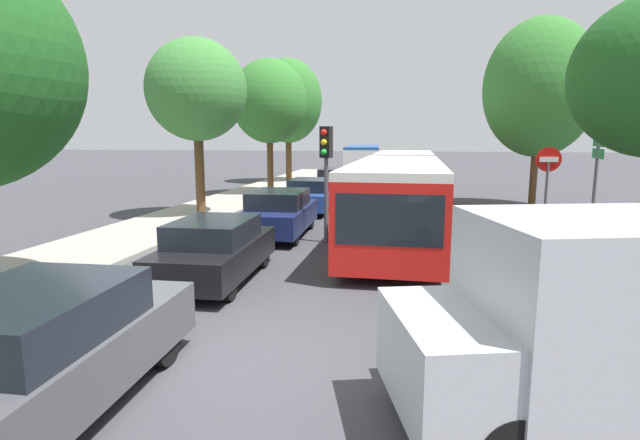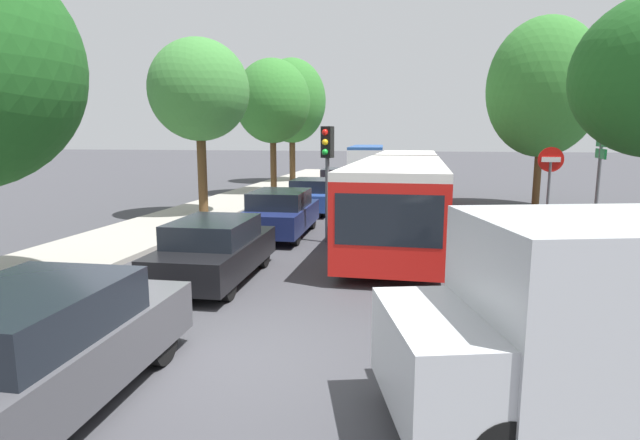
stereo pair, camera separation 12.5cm
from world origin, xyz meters
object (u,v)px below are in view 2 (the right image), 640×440
(city_bus_rear, at_px, (367,159))
(queued_car_black, at_px, (215,250))
(queued_car_blue, at_px, (313,195))
(direction_sign_post, at_px, (601,155))
(tree_right_mid, at_px, (546,91))
(articulated_bus, at_px, (403,186))
(queued_car_red, at_px, (340,183))
(tree_left_far, at_px, (272,104))
(queued_car_graphite, at_px, (35,351))
(no_entry_sign, at_px, (549,181))
(tree_left_mid, at_px, (199,91))
(traffic_light, at_px, (327,158))
(tree_left_distant, at_px, (292,101))
(queued_car_navy, at_px, (281,213))

(city_bus_rear, distance_m, queued_car_black, 29.89)
(queued_car_black, bearing_deg, queued_car_blue, -1.90)
(direction_sign_post, bearing_deg, tree_right_mid, -82.08)
(articulated_bus, bearing_deg, queued_car_red, -155.31)
(city_bus_rear, xyz_separation_m, tree_left_far, (-3.57, -14.10, 3.44))
(articulated_bus, distance_m, tree_left_far, 11.15)
(queued_car_graphite, relative_size, queued_car_black, 1.09)
(queued_car_blue, distance_m, tree_left_far, 7.68)
(city_bus_rear, relative_size, tree_right_mid, 1.38)
(queued_car_black, relative_size, no_entry_sign, 1.41)
(articulated_bus, bearing_deg, queued_car_graphite, -15.00)
(articulated_bus, xyz_separation_m, tree_left_mid, (-7.65, 0.15, 3.42))
(queued_car_black, height_order, tree_left_mid, tree_left_mid)
(articulated_bus, distance_m, no_entry_sign, 4.99)
(articulated_bus, distance_m, queued_car_black, 8.79)
(queued_car_black, bearing_deg, no_entry_sign, -58.46)
(queued_car_red, relative_size, traffic_light, 1.28)
(no_entry_sign, distance_m, tree_left_mid, 12.52)
(tree_left_distant, distance_m, tree_right_mid, 16.84)
(no_entry_sign, relative_size, tree_left_mid, 0.42)
(traffic_light, bearing_deg, tree_left_distant, -144.86)
(city_bus_rear, relative_size, queued_car_graphite, 2.56)
(articulated_bus, height_order, city_bus_rear, articulated_bus)
(city_bus_rear, height_order, no_entry_sign, no_entry_sign)
(queued_car_navy, relative_size, tree_left_far, 0.59)
(articulated_bus, xyz_separation_m, queued_car_graphite, (-3.58, -13.30, -0.63))
(tree_left_mid, bearing_deg, queued_car_black, -64.11)
(tree_left_distant, bearing_deg, city_bus_rear, 56.87)
(city_bus_rear, relative_size, no_entry_sign, 3.95)
(queued_car_graphite, distance_m, queued_car_red, 20.85)
(articulated_bus, bearing_deg, queued_car_navy, -52.38)
(queued_car_black, xyz_separation_m, tree_left_far, (-3.41, 15.78, 4.11))
(tree_left_mid, distance_m, tree_left_far, 7.72)
(articulated_bus, distance_m, tree_left_distant, 17.65)
(city_bus_rear, height_order, tree_right_mid, tree_right_mid)
(city_bus_rear, relative_size, queued_car_navy, 2.64)
(no_entry_sign, distance_m, direction_sign_post, 1.81)
(queued_car_red, bearing_deg, tree_left_mid, 148.42)
(queued_car_red, xyz_separation_m, tree_left_mid, (-4.19, -7.39, 4.05))
(queued_car_navy, distance_m, traffic_light, 2.49)
(queued_car_graphite, height_order, queued_car_blue, queued_car_graphite)
(queued_car_graphite, distance_m, tree_left_far, 21.83)
(queued_car_navy, bearing_deg, tree_left_mid, 50.89)
(queued_car_navy, xyz_separation_m, tree_right_mid, (9.40, 8.24, 4.27))
(queued_car_graphite, bearing_deg, queued_car_red, -2.38)
(queued_car_navy, bearing_deg, tree_left_far, 15.81)
(queued_car_navy, bearing_deg, articulated_bus, -54.49)
(city_bus_rear, distance_m, tree_left_distant, 8.99)
(tree_left_distant, bearing_deg, traffic_light, -72.61)
(queued_car_blue, distance_m, tree_left_distant, 14.39)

